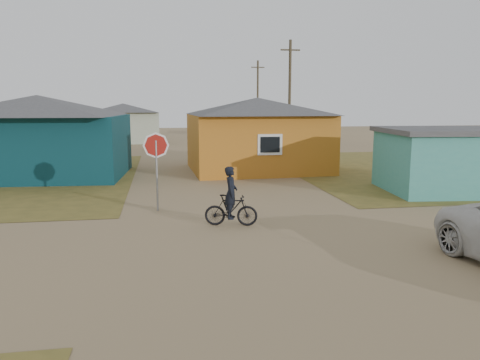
% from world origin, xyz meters
% --- Properties ---
extents(ground, '(120.00, 120.00, 0.00)m').
position_xyz_m(ground, '(0.00, 0.00, 0.00)').
color(ground, '#907853').
extents(grass_ne, '(20.00, 18.00, 0.00)m').
position_xyz_m(grass_ne, '(14.00, 13.00, 0.01)').
color(grass_ne, olive).
rests_on(grass_ne, ground).
extents(house_teal, '(8.93, 7.08, 4.00)m').
position_xyz_m(house_teal, '(-8.50, 13.50, 2.05)').
color(house_teal, '#092D35').
rests_on(house_teal, ground).
extents(house_yellow, '(7.72, 6.76, 3.90)m').
position_xyz_m(house_yellow, '(2.50, 14.00, 2.00)').
color(house_yellow, '#BB6E1C').
rests_on(house_yellow, ground).
extents(shed_turquoise, '(6.71, 4.93, 2.60)m').
position_xyz_m(shed_turquoise, '(9.50, 6.50, 1.31)').
color(shed_turquoise, teal).
rests_on(shed_turquoise, ground).
extents(house_pale_west, '(7.04, 6.15, 3.60)m').
position_xyz_m(house_pale_west, '(-6.00, 34.00, 1.86)').
color(house_pale_west, '#A5AD95').
rests_on(house_pale_west, ground).
extents(house_beige_east, '(6.95, 6.05, 3.60)m').
position_xyz_m(house_beige_east, '(10.00, 40.00, 1.86)').
color(house_beige_east, gray).
rests_on(house_beige_east, ground).
extents(house_pale_north, '(6.28, 5.81, 3.40)m').
position_xyz_m(house_pale_north, '(-14.00, 46.00, 1.75)').
color(house_pale_north, '#A5AD95').
rests_on(house_pale_north, ground).
extents(utility_pole_near, '(1.40, 0.20, 8.00)m').
position_xyz_m(utility_pole_near, '(6.50, 22.00, 4.14)').
color(utility_pole_near, '#473D2B').
rests_on(utility_pole_near, ground).
extents(utility_pole_far, '(1.40, 0.20, 8.00)m').
position_xyz_m(utility_pole_far, '(7.50, 38.00, 4.14)').
color(utility_pole_far, '#473D2B').
rests_on(utility_pole_far, ground).
extents(stop_sign, '(0.82, 0.37, 2.65)m').
position_xyz_m(stop_sign, '(-2.79, 4.93, 1.94)').
color(stop_sign, gray).
rests_on(stop_sign, ground).
extents(cyclist, '(1.63, 0.80, 1.78)m').
position_xyz_m(cyclist, '(-0.64, 2.59, 0.65)').
color(cyclist, black).
rests_on(cyclist, ground).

